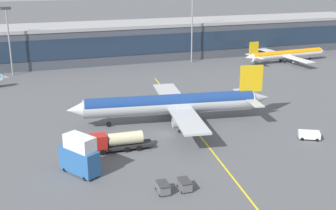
{
  "coord_description": "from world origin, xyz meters",
  "views": [
    {
      "loc": [
        -24.91,
        -74.17,
        30.62
      ],
      "look_at": [
        1.21,
        3.63,
        4.5
      ],
      "focal_mm": 47.03,
      "sensor_mm": 36.0,
      "label": 1
    }
  ],
  "objects_px": {
    "baggage_cart_0": "(163,188)",
    "baggage_cart_1": "(185,185)",
    "main_airliner": "(172,104)",
    "catering_lift": "(79,155)",
    "commuter_jet_near": "(287,54)",
    "fuel_tanker": "(117,141)",
    "pushback_tug": "(309,135)"
  },
  "relations": [
    {
      "from": "main_airliner",
      "to": "baggage_cart_0",
      "type": "bearing_deg",
      "value": -111.52
    },
    {
      "from": "main_airliner",
      "to": "catering_lift",
      "type": "relative_size",
      "value": 5.88
    },
    {
      "from": "main_airliner",
      "to": "catering_lift",
      "type": "height_order",
      "value": "main_airliner"
    },
    {
      "from": "fuel_tanker",
      "to": "commuter_jet_near",
      "type": "bearing_deg",
      "value": 38.18
    },
    {
      "from": "main_airliner",
      "to": "baggage_cart_0",
      "type": "distance_m",
      "value": 29.25
    },
    {
      "from": "pushback_tug",
      "to": "catering_lift",
      "type": "relative_size",
      "value": 0.63
    },
    {
      "from": "main_airliner",
      "to": "catering_lift",
      "type": "bearing_deg",
      "value": -140.38
    },
    {
      "from": "baggage_cart_1",
      "to": "commuter_jet_near",
      "type": "distance_m",
      "value": 94.5
    },
    {
      "from": "baggage_cart_0",
      "to": "baggage_cart_1",
      "type": "xyz_separation_m",
      "value": [
        3.2,
        -0.11,
        0.0
      ]
    },
    {
      "from": "pushback_tug",
      "to": "baggage_cart_0",
      "type": "xyz_separation_m",
      "value": [
        -31.72,
        -10.66,
        -0.07
      ]
    },
    {
      "from": "baggage_cart_0",
      "to": "commuter_jet_near",
      "type": "height_order",
      "value": "commuter_jet_near"
    },
    {
      "from": "main_airliner",
      "to": "commuter_jet_near",
      "type": "height_order",
      "value": "main_airliner"
    },
    {
      "from": "pushback_tug",
      "to": "baggage_cart_1",
      "type": "bearing_deg",
      "value": -159.32
    },
    {
      "from": "fuel_tanker",
      "to": "catering_lift",
      "type": "height_order",
      "value": "catering_lift"
    },
    {
      "from": "fuel_tanker",
      "to": "commuter_jet_near",
      "type": "relative_size",
      "value": 0.34
    },
    {
      "from": "fuel_tanker",
      "to": "pushback_tug",
      "type": "bearing_deg",
      "value": -9.73
    },
    {
      "from": "main_airliner",
      "to": "baggage_cart_1",
      "type": "bearing_deg",
      "value": -105.37
    },
    {
      "from": "fuel_tanker",
      "to": "baggage_cart_0",
      "type": "relative_size",
      "value": 4.02
    },
    {
      "from": "fuel_tanker",
      "to": "main_airliner",
      "type": "bearing_deg",
      "value": 37.46
    },
    {
      "from": "fuel_tanker",
      "to": "pushback_tug",
      "type": "xyz_separation_m",
      "value": [
        34.68,
        -5.95,
        -0.9
      ]
    },
    {
      "from": "baggage_cart_0",
      "to": "baggage_cart_1",
      "type": "height_order",
      "value": "same"
    },
    {
      "from": "main_airliner",
      "to": "fuel_tanker",
      "type": "distance_m",
      "value": 17.3
    },
    {
      "from": "fuel_tanker",
      "to": "baggage_cart_1",
      "type": "relative_size",
      "value": 4.02
    },
    {
      "from": "pushback_tug",
      "to": "commuter_jet_near",
      "type": "relative_size",
      "value": 0.14
    },
    {
      "from": "main_airliner",
      "to": "fuel_tanker",
      "type": "bearing_deg",
      "value": -142.54
    },
    {
      "from": "baggage_cart_1",
      "to": "commuter_jet_near",
      "type": "bearing_deg",
      "value": 48.51
    },
    {
      "from": "main_airliner",
      "to": "baggage_cart_0",
      "type": "xyz_separation_m",
      "value": [
        -10.66,
        -27.04,
        -3.23
      ]
    },
    {
      "from": "baggage_cart_0",
      "to": "baggage_cart_1",
      "type": "distance_m",
      "value": 3.2
    },
    {
      "from": "pushback_tug",
      "to": "commuter_jet_near",
      "type": "distance_m",
      "value": 69.02
    },
    {
      "from": "commuter_jet_near",
      "to": "main_airliner",
      "type": "bearing_deg",
      "value": -141.65
    },
    {
      "from": "main_airliner",
      "to": "commuter_jet_near",
      "type": "bearing_deg",
      "value": 38.35
    },
    {
      "from": "main_airliner",
      "to": "pushback_tug",
      "type": "bearing_deg",
      "value": -37.88
    }
  ]
}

